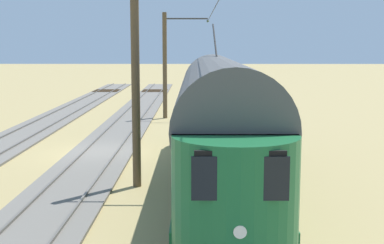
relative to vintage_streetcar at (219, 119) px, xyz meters
name	(u,v)px	position (x,y,z in m)	size (l,w,h in m)	color
ground_plane	(102,153)	(4.92, -5.23, -2.26)	(220.00, 220.00, 0.00)	#9E8956
track_streetcar_siding	(213,151)	(0.00, -5.55, -2.21)	(2.80, 80.00, 0.18)	#666059
track_adjacent_siding	(103,151)	(4.92, -5.55, -2.21)	(2.80, 80.00, 0.18)	#666059
vintage_streetcar	(219,119)	(0.00, 0.00, 0.00)	(2.65, 17.22, 5.50)	#196033
catenary_pole_foreground	(166,63)	(2.67, -16.52, 1.30)	(2.98, 0.28, 6.79)	brown
catenary_pole_mid_near	(138,81)	(2.67, 0.24, 1.30)	(2.98, 0.28, 6.79)	brown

